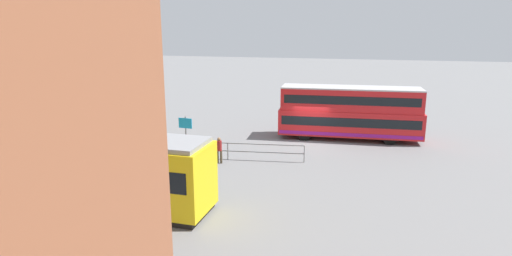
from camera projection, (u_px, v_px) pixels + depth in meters
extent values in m
plane|color=slate|center=(310.00, 142.00, 29.82)|extent=(160.00, 160.00, 0.00)
cube|color=red|center=(349.00, 122.00, 30.43)|extent=(10.23, 3.07, 1.81)
cube|color=red|center=(350.00, 99.00, 30.04)|extent=(9.92, 2.95, 1.55)
cube|color=black|center=(349.00, 119.00, 30.38)|extent=(9.73, 3.07, 0.64)
cube|color=black|center=(350.00, 98.00, 30.02)|extent=(9.42, 2.95, 0.60)
cube|color=#8C198C|center=(349.00, 131.00, 30.59)|extent=(10.03, 3.10, 0.24)
cube|color=#B2B2B7|center=(351.00, 88.00, 29.84)|extent=(9.92, 2.95, 0.10)
cylinder|color=black|center=(306.00, 130.00, 31.19)|extent=(1.15, 2.45, 1.00)
cylinder|color=black|center=(388.00, 134.00, 30.10)|extent=(1.15, 2.45, 1.00)
cube|color=yellow|center=(50.00, 164.00, 19.78)|extent=(16.02, 2.98, 2.86)
cube|color=black|center=(49.00, 158.00, 19.71)|extent=(15.38, 2.99, 0.90)
cube|color=gray|center=(46.00, 133.00, 19.42)|extent=(15.70, 2.76, 0.20)
cube|color=black|center=(53.00, 195.00, 20.15)|extent=(15.70, 2.84, 0.25)
cylinder|color=#4C3F2D|center=(221.00, 157.00, 25.14)|extent=(0.14, 0.14, 0.79)
cylinder|color=#4C3F2D|center=(218.00, 157.00, 25.16)|extent=(0.14, 0.14, 0.79)
cylinder|color=maroon|center=(219.00, 146.00, 24.99)|extent=(0.37, 0.37, 0.61)
sphere|color=#8C6647|center=(219.00, 139.00, 24.89)|extent=(0.21, 0.21, 0.21)
cube|color=gray|center=(228.00, 143.00, 25.70)|extent=(9.32, 1.22, 0.06)
cube|color=gray|center=(228.00, 151.00, 25.82)|extent=(9.32, 1.22, 0.06)
cylinder|color=gray|center=(304.00, 154.00, 25.24)|extent=(0.07, 0.07, 1.05)
cylinder|color=gray|center=(228.00, 151.00, 25.83)|extent=(0.07, 0.07, 1.05)
cylinder|color=gray|center=(155.00, 148.00, 26.42)|extent=(0.07, 0.07, 1.05)
cylinder|color=slate|center=(186.00, 135.00, 27.13)|extent=(0.10, 0.10, 2.39)
cube|color=#1999D8|center=(185.00, 123.00, 26.91)|extent=(0.93, 0.13, 0.66)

